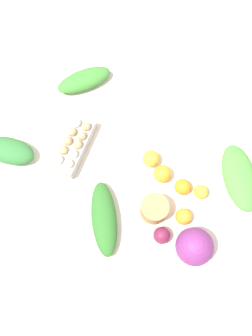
{
  "coord_description": "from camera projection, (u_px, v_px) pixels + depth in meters",
  "views": [
    {
      "loc": [
        -0.29,
        0.43,
        2.17
      ],
      "look_at": [
        0.0,
        0.0,
        0.72
      ],
      "focal_mm": 35.0,
      "sensor_mm": 36.0,
      "label": 1
    }
  ],
  "objects": [
    {
      "name": "orange_1",
      "position": [
        151.0,
        158.0,
        1.54
      ],
      "size": [
        0.08,
        0.08,
        0.08
      ],
      "primitive_type": "sphere",
      "color": "#F9A833",
      "rests_on": "dining_table"
    },
    {
      "name": "orange_0",
      "position": [
        162.0,
        174.0,
        1.51
      ],
      "size": [
        0.08,
        0.08,
        0.08
      ],
      "primitive_type": "sphere",
      "color": "orange",
      "rests_on": "dining_table"
    },
    {
      "name": "cabbage_purple",
      "position": [
        194.0,
        247.0,
        1.36
      ],
      "size": [
        0.16,
        0.16,
        0.16
      ],
      "primitive_type": "sphere",
      "color": "#7A2D75",
      "rests_on": "dining_table"
    },
    {
      "name": "ground_plane",
      "position": [
        126.0,
        204.0,
        2.22
      ],
      "size": [
        8.0,
        8.0,
        0.0
      ],
      "primitive_type": "plane",
      "color": "#B2A899"
    },
    {
      "name": "greens_bunch_kale",
      "position": [
        240.0,
        177.0,
        1.51
      ],
      "size": [
        0.33,
        0.35,
        0.08
      ],
      "primitive_type": "ellipsoid",
      "rotation": [
        0.0,
        0.0,
        2.3
      ],
      "color": "#4C933D",
      "rests_on": "dining_table"
    },
    {
      "name": "orange_2",
      "position": [
        183.0,
        187.0,
        1.49
      ],
      "size": [
        0.07,
        0.07,
        0.07
      ],
      "primitive_type": "sphere",
      "color": "orange",
      "rests_on": "dining_table"
    },
    {
      "name": "greens_bunch_beet_tops",
      "position": [
        104.0,
        218.0,
        1.44
      ],
      "size": [
        0.31,
        0.32,
        0.08
      ],
      "primitive_type": "ellipsoid",
      "rotation": [
        0.0,
        0.0,
        5.44
      ],
      "color": "#2D6B28",
      "rests_on": "dining_table"
    },
    {
      "name": "paper_bag",
      "position": [
        154.0,
        209.0,
        1.44
      ],
      "size": [
        0.12,
        0.12,
        0.1
      ],
      "primitive_type": "cylinder",
      "color": "#A87F51",
      "rests_on": "dining_table"
    },
    {
      "name": "greens_bunch_scallion",
      "position": [
        84.0,
        80.0,
        1.69
      ],
      "size": [
        0.25,
        0.31,
        0.07
      ],
      "primitive_type": "ellipsoid",
      "rotation": [
        0.0,
        0.0,
        4.16
      ],
      "color": "#3D8433",
      "rests_on": "dining_table"
    },
    {
      "name": "greens_bunch_dandelion",
      "position": [
        9.0,
        151.0,
        1.55
      ],
      "size": [
        0.28,
        0.2,
        0.08
      ],
      "primitive_type": "ellipsoid",
      "rotation": [
        0.0,
        0.0,
        0.32
      ],
      "color": "#337538",
      "rests_on": "dining_table"
    },
    {
      "name": "beet_root",
      "position": [
        162.0,
        235.0,
        1.42
      ],
      "size": [
        0.08,
        0.08,
        0.08
      ],
      "primitive_type": "sphere",
      "color": "maroon",
      "rests_on": "dining_table"
    },
    {
      "name": "dining_table",
      "position": [
        126.0,
        175.0,
        1.64
      ],
      "size": [
        1.34,
        0.93,
        0.7
      ],
      "color": "silver",
      "rests_on": "ground_plane"
    },
    {
      "name": "orange_3",
      "position": [
        201.0,
        192.0,
        1.49
      ],
      "size": [
        0.07,
        0.07,
        0.07
      ],
      "primitive_type": "sphere",
      "color": "#F9A833",
      "rests_on": "dining_table"
    },
    {
      "name": "egg_carton",
      "position": [
        73.0,
        145.0,
        1.56
      ],
      "size": [
        0.18,
        0.32,
        0.09
      ],
      "rotation": [
        0.0,
        0.0,
        1.8
      ],
      "color": "#A8A8A3",
      "rests_on": "dining_table"
    },
    {
      "name": "orange_4",
      "position": [
        184.0,
        217.0,
        1.45
      ],
      "size": [
        0.07,
        0.07,
        0.07
      ],
      "primitive_type": "sphere",
      "color": "orange",
      "rests_on": "dining_table"
    }
  ]
}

